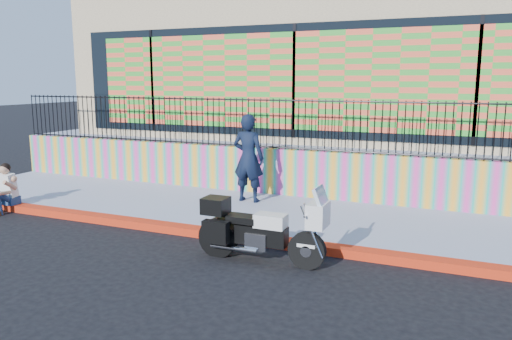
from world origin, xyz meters
The scene contains 10 objects.
ground centered at (0.00, 0.00, 0.00)m, with size 90.00×90.00×0.00m, color black.
red_curb centered at (0.00, 0.00, 0.07)m, with size 16.00×0.30×0.15m, color #B6290D.
sidewalk centered at (0.00, 1.65, 0.07)m, with size 16.00×3.00×0.15m, color #9298AF.
mural_wall centered at (0.00, 3.25, 0.70)m, with size 16.00×0.20×1.10m, color #E83D9E.
metal_fence centered at (0.00, 3.25, 1.85)m, with size 15.80×0.04×1.20m, color black, non-canonical shape.
elevated_platform centered at (0.00, 8.35, 0.62)m, with size 16.00×10.00×1.25m, color #9298AF.
storefront_building centered at (0.00, 8.13, 3.25)m, with size 14.00×8.06×4.00m.
police_motorcycle centered at (1.11, -0.81, 0.55)m, with size 2.12×0.70×1.32m.
police_officer centered at (-0.44, 2.29, 1.15)m, with size 0.73×0.48×2.00m, color black.
seated_man centered at (-5.23, -0.24, 0.45)m, with size 0.54×0.71×1.06m.
Camera 1 is at (4.06, -7.87, 2.89)m, focal length 35.00 mm.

